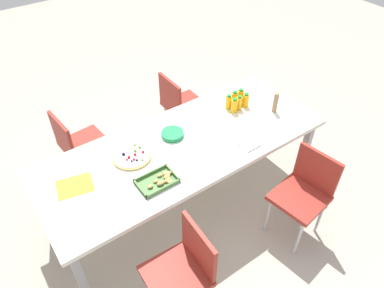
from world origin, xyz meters
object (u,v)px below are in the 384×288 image
(chair_near_left, at_px, (180,103))
(juice_bottle_5, at_px, (234,106))
(paper_folder, at_px, (75,186))
(plate_stack, at_px, (172,134))
(juice_bottle_1, at_px, (235,99))
(chair_far_right, at_px, (184,267))
(chair_far_left, at_px, (305,189))
(napkin_stack, at_px, (249,144))
(juice_bottle_4, at_px, (239,103))
(fruit_pizza, at_px, (132,156))
(party_table, at_px, (184,149))
(juice_bottle_3, at_px, (246,100))
(juice_bottle_2, at_px, (229,102))
(cardboard_tube, at_px, (275,103))
(chair_near_right, at_px, (78,143))
(snack_tray, at_px, (159,181))
(juice_bottle_0, at_px, (240,96))

(chair_near_left, distance_m, juice_bottle_5, 0.79)
(paper_folder, bearing_deg, plate_stack, -176.01)
(juice_bottle_1, relative_size, plate_stack, 0.78)
(chair_far_right, height_order, paper_folder, chair_far_right)
(chair_far_left, xyz_separation_m, juice_bottle_5, (0.03, -0.91, 0.33))
(chair_far_left, distance_m, napkin_stack, 0.60)
(juice_bottle_4, relative_size, fruit_pizza, 0.46)
(chair_far_left, bearing_deg, chair_far_right, 81.82)
(chair_far_left, xyz_separation_m, juice_bottle_4, (-0.04, -0.91, 0.33))
(plate_stack, xyz_separation_m, paper_folder, (0.90, 0.06, -0.02))
(juice_bottle_1, xyz_separation_m, plate_stack, (0.72, 0.04, -0.05))
(fruit_pizza, bearing_deg, juice_bottle_1, -176.19)
(party_table, distance_m, juice_bottle_3, 0.79)
(juice_bottle_3, bearing_deg, napkin_stack, 51.39)
(chair_far_left, distance_m, juice_bottle_3, 0.97)
(chair_far_right, bearing_deg, juice_bottle_2, -47.20)
(fruit_pizza, relative_size, cardboard_tube, 1.62)
(juice_bottle_1, bearing_deg, plate_stack, 3.42)
(party_table, distance_m, napkin_stack, 0.54)
(chair_near_left, height_order, juice_bottle_3, juice_bottle_3)
(chair_near_right, relative_size, snack_tray, 2.85)
(snack_tray, bearing_deg, napkin_stack, 175.16)
(juice_bottle_0, relative_size, juice_bottle_3, 1.03)
(chair_far_left, bearing_deg, juice_bottle_1, -10.73)
(chair_far_right, distance_m, paper_folder, 0.99)
(chair_near_right, xyz_separation_m, plate_stack, (-0.63, 0.69, 0.28))
(juice_bottle_0, bearing_deg, plate_stack, 3.12)
(chair_far_right, distance_m, juice_bottle_3, 1.64)
(chair_near_left, relative_size, chair_far_left, 1.00)
(juice_bottle_4, bearing_deg, juice_bottle_2, -42.13)
(plate_stack, height_order, paper_folder, plate_stack)
(juice_bottle_1, distance_m, juice_bottle_5, 0.11)
(party_table, relative_size, chair_near_right, 2.96)
(chair_near_left, height_order, plate_stack, chair_near_left)
(juice_bottle_4, bearing_deg, party_table, 9.14)
(snack_tray, height_order, cardboard_tube, cardboard_tube)
(paper_folder, bearing_deg, juice_bottle_4, -178.87)
(party_table, distance_m, juice_bottle_2, 0.66)
(juice_bottle_4, bearing_deg, snack_tray, 18.23)
(party_table, distance_m, chair_near_left, 0.97)
(chair_far_left, distance_m, snack_tray, 1.21)
(party_table, xyz_separation_m, juice_bottle_2, (-0.62, -0.18, 0.13))
(party_table, relative_size, chair_far_left, 2.96)
(chair_far_right, bearing_deg, chair_near_right, 6.47)
(chair_far_left, bearing_deg, napkin_stack, 16.29)
(juice_bottle_3, distance_m, napkin_stack, 0.54)
(juice_bottle_3, bearing_deg, plate_stack, -2.45)
(chair_far_right, bearing_deg, juice_bottle_4, -50.77)
(juice_bottle_0, height_order, juice_bottle_3, juice_bottle_0)
(chair_near_right, xyz_separation_m, paper_folder, (0.27, 0.75, 0.26))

